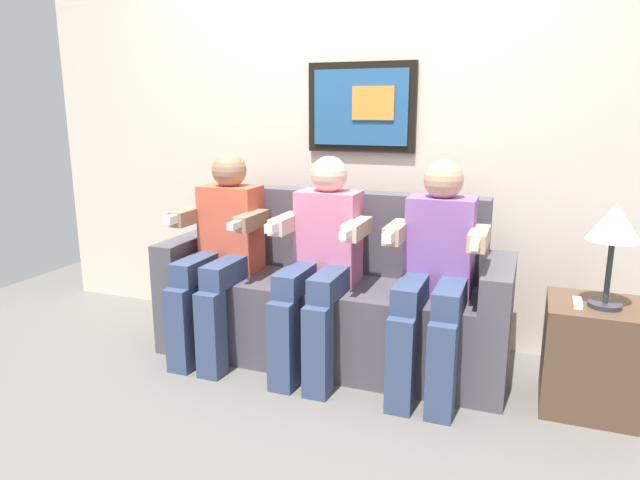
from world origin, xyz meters
name	(u,v)px	position (x,y,z in m)	size (l,w,h in m)	color
ground_plane	(310,381)	(0.00, 0.00, 0.00)	(5.55, 5.55, 0.00)	#66605B
back_wall_assembly	(358,116)	(0.00, 0.76, 1.30)	(4.27, 0.10, 2.60)	beige
couch	(331,302)	(0.00, 0.33, 0.31)	(1.87, 0.58, 0.90)	#514C56
person_on_left	(221,248)	(-0.58, 0.16, 0.61)	(0.46, 0.56, 1.11)	#D8593F
person_in_middle	(321,258)	(0.00, 0.16, 0.61)	(0.46, 0.56, 1.11)	pink
person_on_right	(435,269)	(0.58, 0.16, 0.61)	(0.46, 0.56, 1.11)	#8C59A5
side_table_right	(590,356)	(1.29, 0.22, 0.25)	(0.40, 0.40, 0.50)	brown
table_lamp	(614,227)	(1.32, 0.19, 0.86)	(0.22, 0.22, 0.46)	#333338
spare_remote_on_table	(577,303)	(1.21, 0.17, 0.51)	(0.04, 0.13, 0.02)	white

